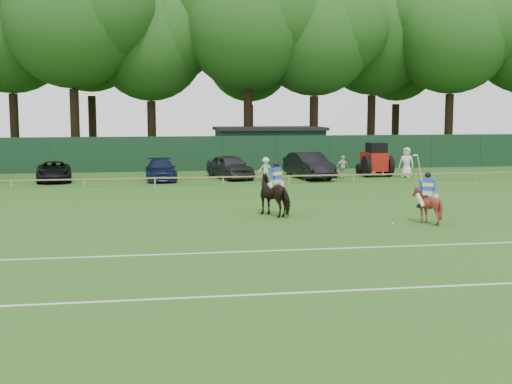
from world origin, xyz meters
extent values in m
plane|color=#1E4C14|center=(0.00, 0.00, 0.00)|extent=(160.00, 160.00, 0.00)
imported|color=black|center=(1.86, 6.07, 0.87)|extent=(1.90, 2.24, 1.74)
imported|color=maroon|center=(7.34, 3.14, 0.72)|extent=(1.57, 1.65, 1.43)
imported|color=black|center=(-9.10, 21.41, 0.61)|extent=(2.54, 4.62, 1.23)
imported|color=#121A3A|center=(-2.57, 21.05, 0.65)|extent=(1.94, 4.53, 1.30)
imported|color=#2A2B2D|center=(1.84, 21.35, 0.77)|extent=(3.03, 4.83, 1.53)
imported|color=black|center=(6.88, 20.71, 0.83)|extent=(2.53, 5.24, 1.66)
imported|color=silver|center=(3.86, 19.60, 0.73)|extent=(1.06, 0.78, 1.47)
imported|color=beige|center=(8.98, 20.23, 0.73)|extent=(0.92, 0.53, 1.47)
imported|color=silver|center=(13.27, 20.15, 0.98)|extent=(1.14, 1.07, 1.96)
cube|color=silver|center=(1.86, 6.07, 1.47)|extent=(0.44, 0.41, 0.18)
cube|color=blue|center=(1.86, 6.07, 1.79)|extent=(0.50, 0.47, 0.51)
cube|color=yellow|center=(1.86, 6.07, 1.77)|extent=(0.52, 0.47, 0.18)
sphere|color=black|center=(1.86, 6.07, 2.16)|extent=(0.25, 0.25, 0.25)
cylinder|color=silver|center=(2.11, 6.17, 1.17)|extent=(0.35, 0.48, 0.59)
cylinder|color=silver|center=(1.67, 5.88, 1.17)|extent=(0.49, 0.24, 0.59)
cube|color=silver|center=(7.34, 3.14, 1.23)|extent=(0.43, 0.38, 0.18)
cube|color=blue|center=(7.34, 3.14, 1.55)|extent=(0.49, 0.44, 0.51)
cube|color=yellow|center=(7.34, 3.14, 1.53)|extent=(0.51, 0.43, 0.18)
sphere|color=black|center=(7.34, 3.14, 1.92)|extent=(0.25, 0.25, 0.25)
cylinder|color=silver|center=(7.56, 2.99, 0.93)|extent=(0.47, 0.28, 0.59)
cylinder|color=silver|center=(7.09, 3.19, 0.93)|extent=(0.38, 0.45, 0.59)
cylinder|color=tan|center=(7.09, 3.30, 2.10)|extent=(0.05, 0.64, 1.17)
sphere|color=silver|center=(5.91, 3.03, 0.04)|extent=(0.09, 0.09, 0.09)
cube|color=silver|center=(0.00, -6.00, 0.01)|extent=(60.00, 0.10, 0.01)
cube|color=silver|center=(0.00, -1.00, 0.01)|extent=(60.00, 0.10, 0.01)
cube|color=#997F5B|center=(0.00, 18.00, 0.45)|extent=(62.00, 0.08, 0.08)
cube|color=#14351E|center=(0.00, 27.00, 1.25)|extent=(92.00, 0.04, 2.50)
cube|color=#14331E|center=(6.00, 30.00, 1.40)|extent=(8.00, 4.00, 2.80)
cube|color=black|center=(6.00, 30.00, 2.92)|extent=(8.40, 4.40, 0.24)
cube|color=#9E170E|center=(11.54, 21.50, 0.98)|extent=(1.26, 2.26, 1.21)
cube|color=black|center=(11.55, 21.13, 1.81)|extent=(1.14, 1.23, 0.84)
cylinder|color=black|center=(10.76, 20.83, 0.70)|extent=(0.31, 1.40, 1.39)
cylinder|color=black|center=(12.34, 20.87, 0.70)|extent=(0.31, 1.40, 1.39)
cylinder|color=black|center=(10.82, 22.41, 0.37)|extent=(0.30, 0.75, 0.74)
cylinder|color=black|center=(12.21, 22.44, 0.37)|extent=(0.30, 0.75, 0.74)
camera|label=1|loc=(-3.63, -22.02, 4.55)|focal=48.00mm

